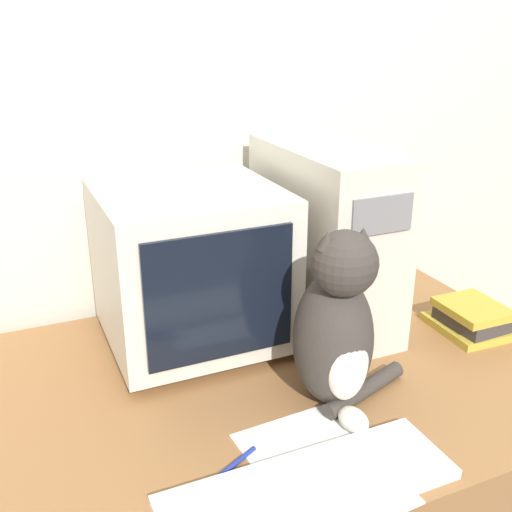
{
  "coord_description": "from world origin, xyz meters",
  "views": [
    {
      "loc": [
        -0.45,
        -0.57,
        1.45
      ],
      "look_at": [
        0.01,
        0.48,
        0.99
      ],
      "focal_mm": 42.0,
      "sensor_mm": 36.0,
      "label": 1
    }
  ],
  "objects_px": {
    "book_stack": "(472,318)",
    "pen": "(230,468)",
    "computer_tower": "(324,237)",
    "crt_monitor": "(191,266)",
    "keyboard": "(309,487)",
    "cat": "(337,329)"
  },
  "relations": [
    {
      "from": "crt_monitor",
      "to": "keyboard",
      "type": "distance_m",
      "value": 0.58
    },
    {
      "from": "pen",
      "to": "keyboard",
      "type": "bearing_deg",
      "value": -44.62
    },
    {
      "from": "crt_monitor",
      "to": "pen",
      "type": "relative_size",
      "value": 3.23
    },
    {
      "from": "crt_monitor",
      "to": "computer_tower",
      "type": "relative_size",
      "value": 0.86
    },
    {
      "from": "computer_tower",
      "to": "pen",
      "type": "xyz_separation_m",
      "value": [
        -0.42,
        -0.43,
        -0.22
      ]
    },
    {
      "from": "keyboard",
      "to": "computer_tower",
      "type": "bearing_deg",
      "value": 58.65
    },
    {
      "from": "keyboard",
      "to": "pen",
      "type": "xyz_separation_m",
      "value": [
        -0.1,
        0.1,
        -0.01
      ]
    },
    {
      "from": "computer_tower",
      "to": "keyboard",
      "type": "distance_m",
      "value": 0.66
    },
    {
      "from": "keyboard",
      "to": "pen",
      "type": "relative_size",
      "value": 4.08
    },
    {
      "from": "crt_monitor",
      "to": "pen",
      "type": "height_order",
      "value": "crt_monitor"
    },
    {
      "from": "computer_tower",
      "to": "pen",
      "type": "relative_size",
      "value": 3.76
    },
    {
      "from": "computer_tower",
      "to": "book_stack",
      "type": "distance_m",
      "value": 0.42
    },
    {
      "from": "keyboard",
      "to": "cat",
      "type": "distance_m",
      "value": 0.3
    },
    {
      "from": "book_stack",
      "to": "pen",
      "type": "xyz_separation_m",
      "value": [
        -0.73,
        -0.22,
        -0.03
      ]
    },
    {
      "from": "computer_tower",
      "to": "keyboard",
      "type": "xyz_separation_m",
      "value": [
        -0.32,
        -0.53,
        -0.21
      ]
    },
    {
      "from": "keyboard",
      "to": "book_stack",
      "type": "height_order",
      "value": "book_stack"
    },
    {
      "from": "crt_monitor",
      "to": "pen",
      "type": "distance_m",
      "value": 0.49
    },
    {
      "from": "crt_monitor",
      "to": "cat",
      "type": "bearing_deg",
      "value": -62.63
    },
    {
      "from": "book_stack",
      "to": "pen",
      "type": "bearing_deg",
      "value": -163.13
    },
    {
      "from": "cat",
      "to": "keyboard",
      "type": "bearing_deg",
      "value": -125.57
    },
    {
      "from": "crt_monitor",
      "to": "computer_tower",
      "type": "height_order",
      "value": "computer_tower"
    },
    {
      "from": "computer_tower",
      "to": "crt_monitor",
      "type": "bearing_deg",
      "value": 177.15
    }
  ]
}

